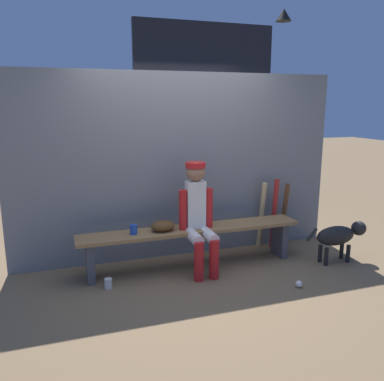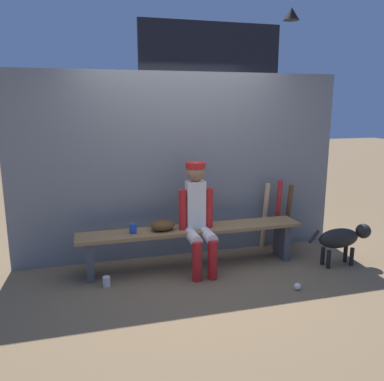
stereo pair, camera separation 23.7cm
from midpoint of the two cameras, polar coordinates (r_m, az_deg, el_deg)
ground_plane at (r=4.86m, az=1.42°, el=-10.88°), size 30.00×30.00×0.00m
chainlink_fence at (r=4.96m, az=-0.04°, el=3.42°), size 4.15×0.03×2.29m
dugout_bench at (r=4.72m, az=1.45°, el=-6.61°), size 2.66×0.36×0.49m
player_seated at (r=4.54m, az=2.38°, el=-3.33°), size 0.41×0.55×1.27m
baseball_glove at (r=4.58m, az=-2.77°, el=-5.03°), size 0.28×0.20×0.12m
bat_wood_natural at (r=5.42m, az=11.63°, el=-3.58°), size 0.07×0.18×0.90m
bat_aluminum_red at (r=5.42m, az=13.40°, el=-3.42°), size 0.08×0.14×0.95m
bat_wood_dark at (r=5.51m, az=14.77°, el=-3.55°), size 0.10×0.24×0.89m
baseball at (r=4.47m, az=16.40°, el=-13.07°), size 0.07×0.07×0.07m
cup_on_ground at (r=4.43m, az=-10.62°, el=-12.71°), size 0.08×0.08×0.11m
cup_on_bench at (r=4.52m, az=-6.96°, el=-5.44°), size 0.08×0.08×0.11m
scoreboard at (r=6.09m, az=4.49°, el=16.21°), size 2.39×0.27×3.30m
dog at (r=5.18m, az=22.03°, el=-6.36°), size 0.84×0.20×0.49m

